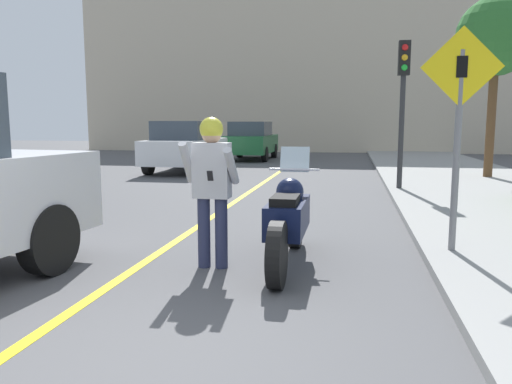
{
  "coord_description": "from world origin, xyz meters",
  "views": [
    {
      "loc": [
        1.73,
        -2.65,
        1.61
      ],
      "look_at": [
        0.64,
        3.07,
        0.8
      ],
      "focal_mm": 35.0,
      "sensor_mm": 36.0,
      "label": 1
    }
  ],
  "objects_px": {
    "traffic_light": "(403,86)",
    "street_tree": "(496,38)",
    "parked_car_white": "(186,146)",
    "crossing_sign": "(459,118)",
    "motorcycle": "(288,220)",
    "person_biker": "(212,177)",
    "parked_car_green": "(251,140)"
  },
  "relations": [
    {
      "from": "crossing_sign",
      "to": "parked_car_green",
      "type": "xyz_separation_m",
      "value": [
        -5.59,
        15.75,
        -0.81
      ]
    },
    {
      "from": "person_biker",
      "to": "parked_car_white",
      "type": "relative_size",
      "value": 0.4
    },
    {
      "from": "crossing_sign",
      "to": "parked_car_white",
      "type": "xyz_separation_m",
      "value": [
        -6.65,
        9.86,
        -0.81
      ]
    },
    {
      "from": "parked_car_green",
      "to": "crossing_sign",
      "type": "bearing_deg",
      "value": -70.45
    },
    {
      "from": "person_biker",
      "to": "parked_car_white",
      "type": "height_order",
      "value": "parked_car_white"
    },
    {
      "from": "parked_car_green",
      "to": "motorcycle",
      "type": "bearing_deg",
      "value": -77.25
    },
    {
      "from": "motorcycle",
      "to": "traffic_light",
      "type": "relative_size",
      "value": 0.7
    },
    {
      "from": "traffic_light",
      "to": "street_tree",
      "type": "xyz_separation_m",
      "value": [
        2.7,
        3.06,
        1.48
      ]
    },
    {
      "from": "traffic_light",
      "to": "parked_car_green",
      "type": "distance_m",
      "value": 11.44
    },
    {
      "from": "motorcycle",
      "to": "person_biker",
      "type": "distance_m",
      "value": 0.99
    },
    {
      "from": "parked_car_green",
      "to": "traffic_light",
      "type": "bearing_deg",
      "value": -60.9
    },
    {
      "from": "motorcycle",
      "to": "traffic_light",
      "type": "height_order",
      "value": "traffic_light"
    },
    {
      "from": "person_biker",
      "to": "parked_car_green",
      "type": "height_order",
      "value": "parked_car_green"
    },
    {
      "from": "motorcycle",
      "to": "street_tree",
      "type": "height_order",
      "value": "street_tree"
    },
    {
      "from": "motorcycle",
      "to": "parked_car_white",
      "type": "distance_m",
      "value": 11.5
    },
    {
      "from": "person_biker",
      "to": "traffic_light",
      "type": "bearing_deg",
      "value": 68.69
    },
    {
      "from": "motorcycle",
      "to": "street_tree",
      "type": "distance_m",
      "value": 11.07
    },
    {
      "from": "traffic_light",
      "to": "street_tree",
      "type": "distance_m",
      "value": 4.34
    },
    {
      "from": "street_tree",
      "to": "parked_car_white",
      "type": "distance_m",
      "value": 9.8
    },
    {
      "from": "motorcycle",
      "to": "person_biker",
      "type": "height_order",
      "value": "person_biker"
    },
    {
      "from": "street_tree",
      "to": "parked_car_white",
      "type": "relative_size",
      "value": 1.17
    },
    {
      "from": "person_biker",
      "to": "street_tree",
      "type": "bearing_deg",
      "value": 61.48
    },
    {
      "from": "person_biker",
      "to": "parked_car_white",
      "type": "distance_m",
      "value": 11.44
    },
    {
      "from": "crossing_sign",
      "to": "street_tree",
      "type": "relative_size",
      "value": 0.52
    },
    {
      "from": "traffic_light",
      "to": "street_tree",
      "type": "relative_size",
      "value": 0.68
    },
    {
      "from": "crossing_sign",
      "to": "traffic_light",
      "type": "height_order",
      "value": "traffic_light"
    },
    {
      "from": "motorcycle",
      "to": "person_biker",
      "type": "xyz_separation_m",
      "value": [
        -0.81,
        -0.27,
        0.5
      ]
    },
    {
      "from": "street_tree",
      "to": "crossing_sign",
      "type": "bearing_deg",
      "value": -106.34
    },
    {
      "from": "traffic_light",
      "to": "parked_car_white",
      "type": "height_order",
      "value": "traffic_light"
    },
    {
      "from": "person_biker",
      "to": "crossing_sign",
      "type": "distance_m",
      "value": 2.92
    },
    {
      "from": "person_biker",
      "to": "crossing_sign",
      "type": "xyz_separation_m",
      "value": [
        2.71,
        0.88,
        0.64
      ]
    },
    {
      "from": "person_biker",
      "to": "parked_car_green",
      "type": "xyz_separation_m",
      "value": [
        -2.89,
        16.63,
        -0.16
      ]
    }
  ]
}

